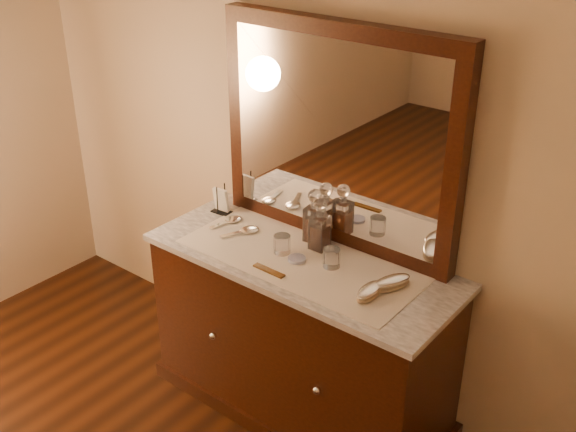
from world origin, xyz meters
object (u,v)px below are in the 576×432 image
(napkin_rack, at_px, (221,201))
(brush_far, at_px, (392,283))
(comb, at_px, (269,271))
(hand_mirror_inner, at_px, (246,231))
(decanter_left, at_px, (314,221))
(hand_mirror_outer, at_px, (231,220))
(brush_near, at_px, (369,292))
(decanter_right, at_px, (320,229))
(dresser_cabinet, at_px, (301,338))
(mirror_frame, at_px, (337,137))
(pin_dish, at_px, (297,259))

(napkin_rack, bearing_deg, brush_far, -4.22)
(comb, distance_m, hand_mirror_inner, 0.37)
(decanter_left, bearing_deg, comb, -87.65)
(hand_mirror_outer, bearing_deg, hand_mirror_inner, -14.00)
(comb, xyz_separation_m, hand_mirror_inner, (-0.31, 0.20, 0.00))
(brush_near, bearing_deg, decanter_left, 152.02)
(decanter_right, bearing_deg, napkin_rack, -179.38)
(dresser_cabinet, height_order, comb, comb)
(dresser_cabinet, height_order, mirror_frame, mirror_frame)
(decanter_right, distance_m, brush_near, 0.44)
(decanter_right, bearing_deg, mirror_frame, 95.34)
(decanter_left, bearing_deg, mirror_frame, 57.94)
(brush_near, xyz_separation_m, brush_far, (0.04, 0.11, 0.00))
(dresser_cabinet, xyz_separation_m, napkin_rack, (-0.59, 0.11, 0.50))
(comb, height_order, brush_near, brush_near)
(hand_mirror_outer, bearing_deg, decanter_left, 14.12)
(pin_dish, xyz_separation_m, hand_mirror_inner, (-0.35, 0.06, 0.00))
(dresser_cabinet, relative_size, hand_mirror_inner, 7.00)
(dresser_cabinet, relative_size, pin_dish, 17.46)
(decanter_right, distance_m, brush_far, 0.44)
(napkin_rack, height_order, brush_near, napkin_rack)
(hand_mirror_inner, bearing_deg, comb, -33.33)
(mirror_frame, xyz_separation_m, hand_mirror_inner, (-0.35, -0.22, -0.49))
(mirror_frame, bearing_deg, napkin_rack, -166.88)
(brush_near, bearing_deg, hand_mirror_inner, 172.27)
(brush_far, bearing_deg, decanter_left, 165.36)
(napkin_rack, relative_size, decanter_right, 0.59)
(comb, distance_m, decanter_right, 0.32)
(mirror_frame, relative_size, comb, 7.49)
(hand_mirror_outer, bearing_deg, dresser_cabinet, -6.42)
(dresser_cabinet, relative_size, napkin_rack, 9.37)
(hand_mirror_inner, bearing_deg, dresser_cabinet, -3.55)
(pin_dish, bearing_deg, mirror_frame, 89.64)
(pin_dish, bearing_deg, dresser_cabinet, 87.19)
(pin_dish, relative_size, comb, 0.50)
(dresser_cabinet, distance_m, brush_far, 0.64)
(mirror_frame, bearing_deg, decanter_left, -122.06)
(hand_mirror_outer, bearing_deg, pin_dish, -10.65)
(dresser_cabinet, distance_m, hand_mirror_outer, 0.66)
(dresser_cabinet, height_order, hand_mirror_outer, hand_mirror_outer)
(dresser_cabinet, relative_size, comb, 8.74)
(pin_dish, distance_m, decanter_left, 0.22)
(napkin_rack, xyz_separation_m, decanter_right, (0.60, 0.01, 0.04))
(pin_dish, height_order, brush_near, brush_near)
(mirror_frame, bearing_deg, brush_far, -25.87)
(comb, bearing_deg, hand_mirror_inner, 147.93)
(mirror_frame, distance_m, brush_near, 0.70)
(comb, relative_size, decanter_right, 0.64)
(brush_near, bearing_deg, napkin_rack, 169.24)
(comb, xyz_separation_m, decanter_right, (0.05, 0.30, 0.09))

